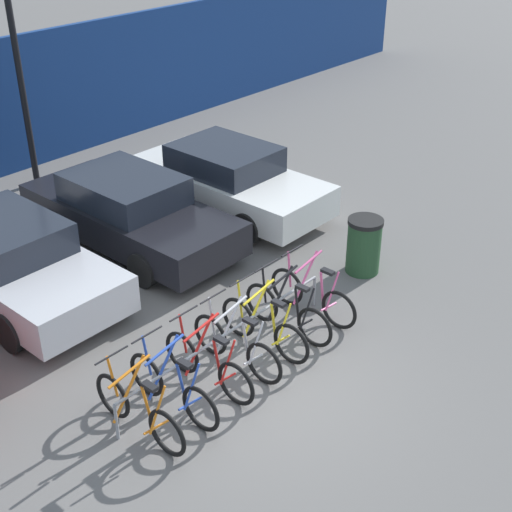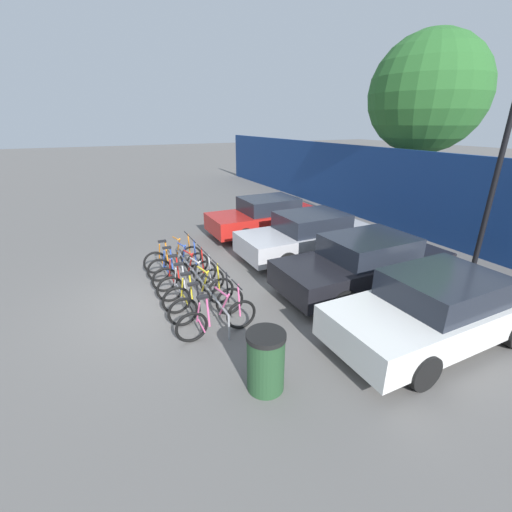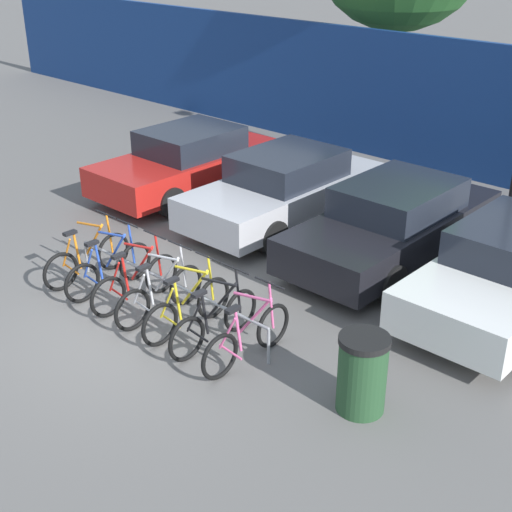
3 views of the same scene
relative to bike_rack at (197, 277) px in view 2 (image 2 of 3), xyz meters
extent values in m
plane|color=#605E5B|center=(-0.07, -0.68, -0.49)|extent=(120.00, 120.00, 0.00)
cube|color=navy|center=(-0.07, 8.82, 1.05)|extent=(36.00, 0.16, 3.08)
cylinder|color=gray|center=(0.00, 0.00, 0.06)|extent=(4.13, 0.04, 0.04)
cylinder|color=gray|center=(-2.07, 0.00, -0.22)|extent=(0.04, 0.04, 0.55)
cylinder|color=gray|center=(2.07, 0.00, -0.22)|extent=(0.04, 0.04, 0.55)
torus|color=black|center=(-1.82, -0.68, -0.16)|extent=(0.06, 0.66, 0.66)
torus|color=black|center=(-1.82, 0.38, -0.16)|extent=(0.06, 0.66, 0.66)
cylinder|color=orange|center=(-1.82, 0.01, 0.16)|extent=(0.60, 0.04, 0.76)
cylinder|color=orange|center=(-1.82, -0.04, 0.47)|extent=(0.68, 0.04, 0.16)
cylinder|color=orange|center=(-1.82, -0.33, 0.10)|extent=(0.14, 0.04, 0.63)
cylinder|color=orange|center=(-1.82, -0.53, 0.12)|extent=(0.32, 0.03, 0.58)
cylinder|color=orange|center=(-1.82, -0.48, -0.19)|extent=(0.40, 0.03, 0.08)
cylinder|color=orange|center=(-1.82, 0.33, 0.18)|extent=(0.12, 0.04, 0.69)
cylinder|color=black|center=(-1.82, 0.29, 0.55)|extent=(0.52, 0.03, 0.03)
cube|color=black|center=(-1.82, -0.42, 0.44)|extent=(0.10, 0.22, 0.05)
torus|color=black|center=(-1.23, -0.68, -0.16)|extent=(0.06, 0.66, 0.66)
torus|color=black|center=(-1.23, 0.38, -0.16)|extent=(0.06, 0.66, 0.66)
cylinder|color=#284CB7|center=(-1.23, 0.01, 0.16)|extent=(0.60, 0.04, 0.76)
cylinder|color=#284CB7|center=(-1.23, -0.04, 0.47)|extent=(0.68, 0.04, 0.16)
cylinder|color=#284CB7|center=(-1.23, -0.33, 0.10)|extent=(0.14, 0.04, 0.63)
cylinder|color=#284CB7|center=(-1.23, -0.53, 0.12)|extent=(0.32, 0.03, 0.58)
cylinder|color=#284CB7|center=(-1.23, -0.48, -0.19)|extent=(0.40, 0.03, 0.08)
cylinder|color=#284CB7|center=(-1.23, 0.33, 0.18)|extent=(0.12, 0.04, 0.69)
cylinder|color=black|center=(-1.23, 0.29, 0.55)|extent=(0.52, 0.03, 0.03)
cube|color=black|center=(-1.23, -0.42, 0.44)|extent=(0.10, 0.22, 0.05)
torus|color=black|center=(-0.56, -0.68, -0.16)|extent=(0.06, 0.66, 0.66)
torus|color=black|center=(-0.56, 0.38, -0.16)|extent=(0.06, 0.66, 0.66)
cylinder|color=red|center=(-0.56, 0.01, 0.16)|extent=(0.60, 0.04, 0.76)
cylinder|color=red|center=(-0.56, -0.04, 0.47)|extent=(0.68, 0.04, 0.16)
cylinder|color=red|center=(-0.56, -0.33, 0.10)|extent=(0.14, 0.04, 0.63)
cylinder|color=red|center=(-0.56, -0.53, 0.12)|extent=(0.32, 0.03, 0.58)
cylinder|color=red|center=(-0.56, -0.48, -0.19)|extent=(0.40, 0.03, 0.08)
cylinder|color=red|center=(-0.56, 0.33, 0.18)|extent=(0.12, 0.04, 0.69)
cylinder|color=black|center=(-0.56, 0.29, 0.55)|extent=(0.52, 0.03, 0.03)
cube|color=black|center=(-0.56, -0.42, 0.44)|extent=(0.10, 0.22, 0.05)
torus|color=black|center=(0.02, -0.68, -0.16)|extent=(0.06, 0.66, 0.66)
torus|color=black|center=(0.02, 0.38, -0.16)|extent=(0.06, 0.66, 0.66)
cylinder|color=#B7B7BC|center=(0.02, 0.01, 0.16)|extent=(0.60, 0.04, 0.76)
cylinder|color=#B7B7BC|center=(0.02, -0.04, 0.47)|extent=(0.68, 0.04, 0.16)
cylinder|color=#B7B7BC|center=(0.02, -0.33, 0.10)|extent=(0.14, 0.04, 0.63)
cylinder|color=#B7B7BC|center=(0.02, -0.53, 0.12)|extent=(0.32, 0.03, 0.58)
cylinder|color=#B7B7BC|center=(0.02, -0.48, -0.19)|extent=(0.40, 0.03, 0.08)
cylinder|color=#B7B7BC|center=(0.02, 0.33, 0.18)|extent=(0.12, 0.04, 0.69)
cylinder|color=black|center=(0.02, 0.29, 0.55)|extent=(0.52, 0.03, 0.03)
cube|color=black|center=(0.02, -0.42, 0.44)|extent=(0.10, 0.22, 0.05)
torus|color=black|center=(0.63, -0.68, -0.16)|extent=(0.06, 0.66, 0.66)
torus|color=black|center=(0.63, 0.38, -0.16)|extent=(0.06, 0.66, 0.66)
cylinder|color=yellow|center=(0.63, 0.01, 0.16)|extent=(0.60, 0.04, 0.76)
cylinder|color=yellow|center=(0.63, -0.04, 0.47)|extent=(0.68, 0.04, 0.16)
cylinder|color=yellow|center=(0.63, -0.33, 0.10)|extent=(0.14, 0.04, 0.63)
cylinder|color=yellow|center=(0.63, -0.53, 0.12)|extent=(0.32, 0.03, 0.58)
cylinder|color=yellow|center=(0.63, -0.48, -0.19)|extent=(0.40, 0.03, 0.08)
cylinder|color=yellow|center=(0.63, 0.33, 0.18)|extent=(0.12, 0.04, 0.69)
cylinder|color=black|center=(0.63, 0.29, 0.55)|extent=(0.52, 0.03, 0.03)
cube|color=black|center=(0.63, -0.42, 0.44)|extent=(0.10, 0.22, 0.05)
torus|color=black|center=(1.18, -0.68, -0.16)|extent=(0.06, 0.66, 0.66)
torus|color=black|center=(1.18, 0.38, -0.16)|extent=(0.06, 0.66, 0.66)
cylinder|color=black|center=(1.18, 0.01, 0.16)|extent=(0.60, 0.04, 0.76)
cylinder|color=black|center=(1.18, -0.04, 0.47)|extent=(0.68, 0.04, 0.16)
cylinder|color=black|center=(1.18, -0.33, 0.10)|extent=(0.14, 0.04, 0.63)
cylinder|color=black|center=(1.18, -0.53, 0.12)|extent=(0.32, 0.03, 0.58)
cylinder|color=black|center=(1.18, -0.48, -0.19)|extent=(0.40, 0.03, 0.08)
cylinder|color=black|center=(1.18, 0.33, 0.18)|extent=(0.12, 0.04, 0.69)
cylinder|color=black|center=(1.18, 0.29, 0.55)|extent=(0.52, 0.03, 0.03)
cube|color=black|center=(1.18, -0.42, 0.44)|extent=(0.10, 0.22, 0.05)
torus|color=black|center=(1.82, -0.68, -0.16)|extent=(0.06, 0.66, 0.66)
torus|color=black|center=(1.82, 0.38, -0.16)|extent=(0.06, 0.66, 0.66)
cylinder|color=#E55993|center=(1.82, 0.01, 0.16)|extent=(0.60, 0.04, 0.76)
cylinder|color=#E55993|center=(1.82, -0.04, 0.47)|extent=(0.68, 0.04, 0.16)
cylinder|color=#E55993|center=(1.82, -0.33, 0.10)|extent=(0.14, 0.04, 0.63)
cylinder|color=#E55993|center=(1.82, -0.53, 0.12)|extent=(0.32, 0.03, 0.58)
cylinder|color=#E55993|center=(1.82, -0.48, -0.19)|extent=(0.40, 0.03, 0.08)
cylinder|color=#E55993|center=(1.82, 0.33, 0.18)|extent=(0.12, 0.04, 0.69)
cylinder|color=black|center=(1.82, 0.29, 0.55)|extent=(0.52, 0.03, 0.03)
cube|color=black|center=(1.82, -0.42, 0.44)|extent=(0.10, 0.22, 0.05)
cube|color=red|center=(-3.70, 3.84, 0.07)|extent=(1.80, 4.32, 0.62)
cube|color=#1E232D|center=(-3.70, 3.95, 0.64)|extent=(1.58, 1.99, 0.52)
cylinder|color=black|center=(-4.55, 5.09, -0.17)|extent=(0.20, 0.64, 0.64)
cylinder|color=black|center=(-2.84, 5.09, -0.17)|extent=(0.20, 0.64, 0.64)
cylinder|color=black|center=(-4.55, 2.59, -0.17)|extent=(0.20, 0.64, 0.64)
cylinder|color=black|center=(-2.84, 2.59, -0.17)|extent=(0.20, 0.64, 0.64)
cube|color=#B7B7BC|center=(-1.05, 3.95, 0.07)|extent=(1.80, 4.40, 0.62)
cube|color=#1E232D|center=(-1.05, 4.06, 0.64)|extent=(1.58, 2.02, 0.52)
cylinder|color=black|center=(-1.91, 5.23, -0.17)|extent=(0.20, 0.64, 0.64)
cylinder|color=black|center=(-0.20, 5.23, -0.17)|extent=(0.20, 0.64, 0.64)
cylinder|color=black|center=(-1.91, 2.68, -0.17)|extent=(0.20, 0.64, 0.64)
cylinder|color=black|center=(-0.20, 2.68, -0.17)|extent=(0.20, 0.64, 0.64)
cube|color=black|center=(1.48, 3.92, 0.07)|extent=(1.80, 4.58, 0.62)
cube|color=#1E232D|center=(1.48, 4.03, 0.64)|extent=(1.58, 2.11, 0.52)
cylinder|color=black|center=(0.62, 5.25, -0.17)|extent=(0.20, 0.64, 0.64)
cylinder|color=black|center=(2.33, 5.25, -0.17)|extent=(0.20, 0.64, 0.64)
cylinder|color=black|center=(0.62, 2.59, -0.17)|extent=(0.20, 0.64, 0.64)
cylinder|color=black|center=(2.33, 2.59, -0.17)|extent=(0.20, 0.64, 0.64)
cube|color=silver|center=(3.82, 3.56, 0.07)|extent=(1.80, 4.37, 0.62)
cube|color=#1E232D|center=(3.82, 3.67, 0.64)|extent=(1.58, 2.01, 0.52)
cylinder|color=black|center=(2.97, 4.83, -0.17)|extent=(0.20, 0.64, 0.64)
cylinder|color=black|center=(2.97, 2.30, -0.17)|extent=(0.20, 0.64, 0.64)
cylinder|color=black|center=(4.68, 2.30, -0.17)|extent=(0.20, 0.64, 0.64)
cylinder|color=black|center=(1.95, 7.83, 2.82)|extent=(0.14, 0.14, 6.63)
cylinder|color=#234728|center=(3.55, 0.04, -0.02)|extent=(0.60, 0.60, 0.95)
cylinder|color=black|center=(3.55, 0.04, 0.50)|extent=(0.63, 0.63, 0.08)
cylinder|color=brown|center=(-2.95, 10.62, 1.18)|extent=(0.55, 0.55, 3.34)
sphere|color=#286028|center=(-2.95, 10.62, 4.55)|extent=(4.55, 4.55, 4.55)
camera|label=1|loc=(-6.03, -5.83, 6.04)|focal=50.00mm
camera|label=2|loc=(7.44, -2.05, 3.56)|focal=24.00mm
camera|label=3|loc=(7.43, -6.11, 5.02)|focal=50.00mm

